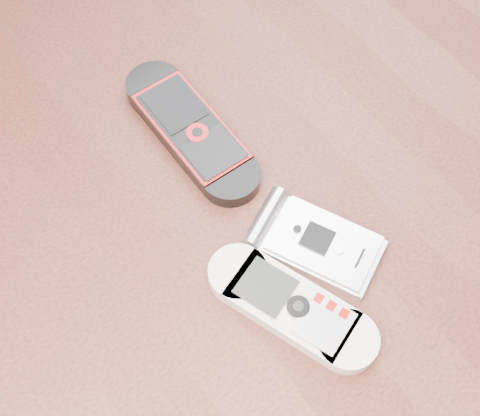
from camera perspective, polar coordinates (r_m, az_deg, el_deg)
name	(u,v)px	position (r m, az deg, el deg)	size (l,w,h in m)	color
ground	(238,407)	(1.27, -0.18, -16.64)	(4.00, 4.00, 0.00)	#472B19
table	(236,267)	(0.65, -0.34, -5.06)	(1.20, 0.80, 0.75)	black
nokia_white	(291,306)	(0.52, 4.39, -8.38)	(0.05, 0.15, 0.02)	silver
nokia_black_red	(191,130)	(0.60, -4.20, 6.65)	(0.05, 0.17, 0.02)	black
motorola_razr	(320,244)	(0.54, 6.83, -3.04)	(0.06, 0.11, 0.02)	silver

